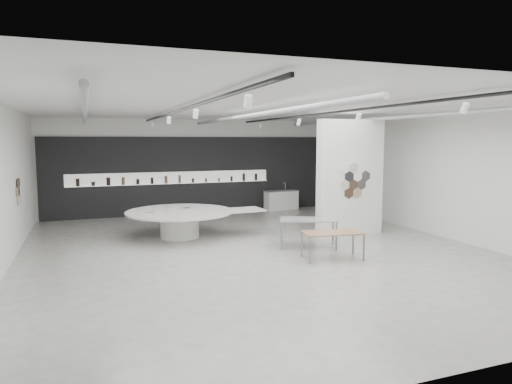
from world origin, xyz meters
name	(u,v)px	position (x,y,z in m)	size (l,w,h in m)	color
room	(253,174)	(-0.09, 0.00, 2.07)	(12.02, 14.02, 3.82)	#A8A69E
back_wall_display	(195,175)	(-0.08, 6.93, 1.54)	(11.80, 0.27, 3.10)	black
partition_column	(350,178)	(3.50, 1.00, 1.80)	(2.20, 0.38, 3.60)	white
display_island	(182,220)	(-1.53, 2.42, 0.54)	(4.31, 3.45, 0.83)	white
sample_table_wood	(333,234)	(1.49, -1.45, 0.64)	(1.56, 0.96, 0.69)	#91684B
sample_table_stone	(308,221)	(1.49, -0.11, 0.73)	(1.74, 1.32, 0.80)	gray
kitchen_counter	(281,200)	(3.58, 6.52, 0.41)	(1.49, 0.68, 1.14)	white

